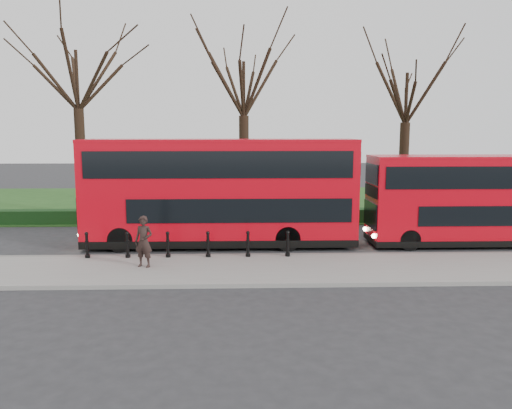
{
  "coord_description": "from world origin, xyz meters",
  "views": [
    {
      "loc": [
        1.8,
        -20.97,
        5.18
      ],
      "look_at": [
        2.46,
        0.5,
        2.0
      ],
      "focal_mm": 35.0,
      "sensor_mm": 36.0,
      "label": 1
    }
  ],
  "objects_px": {
    "bus_rear": "(482,200)",
    "pedestrian": "(144,242)",
    "bus_lead": "(220,193)",
    "bollard_row": "(188,245)"
  },
  "relations": [
    {
      "from": "bollard_row",
      "to": "bus_rear",
      "type": "bearing_deg",
      "value": 10.67
    },
    {
      "from": "bollard_row",
      "to": "bus_rear",
      "type": "distance_m",
      "value": 13.41
    },
    {
      "from": "bus_lead",
      "to": "bus_rear",
      "type": "height_order",
      "value": "bus_lead"
    },
    {
      "from": "bus_lead",
      "to": "bollard_row",
      "type": "bearing_deg",
      "value": -113.92
    },
    {
      "from": "bus_rear",
      "to": "bus_lead",
      "type": "bearing_deg",
      "value": 178.82
    },
    {
      "from": "bus_lead",
      "to": "bus_rear",
      "type": "distance_m",
      "value": 11.91
    },
    {
      "from": "bus_rear",
      "to": "pedestrian",
      "type": "height_order",
      "value": "bus_rear"
    },
    {
      "from": "bollard_row",
      "to": "bus_rear",
      "type": "relative_size",
      "value": 0.8
    },
    {
      "from": "pedestrian",
      "to": "bus_rear",
      "type": "bearing_deg",
      "value": 32.04
    },
    {
      "from": "bus_rear",
      "to": "pedestrian",
      "type": "relative_size",
      "value": 5.32
    }
  ]
}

